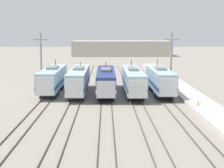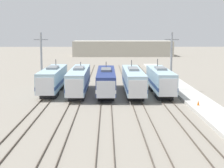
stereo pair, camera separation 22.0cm
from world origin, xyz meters
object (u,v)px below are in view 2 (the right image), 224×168
at_px(locomotive_far_left, 53,80).
at_px(catenary_tower_right, 171,61).
at_px(locomotive_center, 106,81).
at_px(catenary_tower_left, 41,61).
at_px(locomotive_far_right, 161,81).
at_px(locomotive_center_left, 79,81).
at_px(locomotive_center_right, 133,81).
at_px(traffic_cone, 198,103).

height_order(locomotive_far_left, catenary_tower_right, catenary_tower_right).
distance_m(locomotive_far_left, locomotive_center, 8.78).
distance_m(locomotive_far_left, catenary_tower_left, 3.77).
relative_size(locomotive_far_right, catenary_tower_left, 1.65).
bearing_deg(locomotive_center_left, locomotive_center_right, -0.81).
height_order(locomotive_far_right, traffic_cone, locomotive_far_right).
bearing_deg(locomotive_far_left, traffic_cone, -31.22).
xyz_separation_m(locomotive_center, catenary_tower_left, (-10.70, 2.38, 3.01)).
height_order(locomotive_far_left, locomotive_center, locomotive_far_left).
xyz_separation_m(locomotive_center, locomotive_center_right, (4.36, -0.28, 0.08)).
distance_m(locomotive_center, locomotive_far_right, 8.73).
bearing_deg(locomotive_center, locomotive_far_right, -2.39).
bearing_deg(traffic_cone, locomotive_center_left, 145.12).
relative_size(locomotive_center, catenary_tower_right, 1.93).
bearing_deg(locomotive_center, traffic_cone, -43.88).
bearing_deg(locomotive_center_right, traffic_cone, -55.75).
bearing_deg(catenary_tower_right, locomotive_far_right, -127.65).
height_order(locomotive_center_left, catenary_tower_right, catenary_tower_right).
distance_m(catenary_tower_right, traffic_cone, 14.71).
distance_m(locomotive_center_left, traffic_cone, 20.09).
bearing_deg(traffic_cone, locomotive_center, 136.12).
relative_size(locomotive_far_left, catenary_tower_right, 1.72).
bearing_deg(locomotive_far_right, locomotive_far_left, 175.56).
xyz_separation_m(locomotive_far_right, catenary_tower_right, (2.12, 2.75, 2.90)).
distance_m(locomotive_far_left, locomotive_far_right, 17.49).
distance_m(locomotive_far_left, locomotive_center_right, 13.14).
distance_m(locomotive_center_right, traffic_cone, 13.78).
bearing_deg(catenary_tower_right, catenary_tower_left, 180.00).
distance_m(locomotive_far_left, traffic_cone, 24.36).
bearing_deg(locomotive_far_right, locomotive_center_left, 179.10).
bearing_deg(locomotive_center_left, locomotive_far_right, -0.90).
xyz_separation_m(locomotive_far_left, locomotive_center_left, (4.36, -1.15, 0.01)).
bearing_deg(locomotive_far_left, locomotive_center_right, -5.56).
height_order(locomotive_far_left, catenary_tower_left, catenary_tower_left).
xyz_separation_m(locomotive_center_right, catenary_tower_right, (6.48, 2.67, 2.93)).
height_order(locomotive_far_right, catenary_tower_left, catenary_tower_left).
bearing_deg(locomotive_center_left, traffic_cone, -34.88).
relative_size(locomotive_center_left, catenary_tower_right, 1.87).
distance_m(locomotive_center_left, locomotive_center, 4.36).
xyz_separation_m(locomotive_far_left, locomotive_center, (8.72, -0.99, -0.12)).
xyz_separation_m(locomotive_center_left, catenary_tower_left, (-6.34, 2.54, 2.88)).
bearing_deg(locomotive_center, catenary_tower_right, 12.40).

